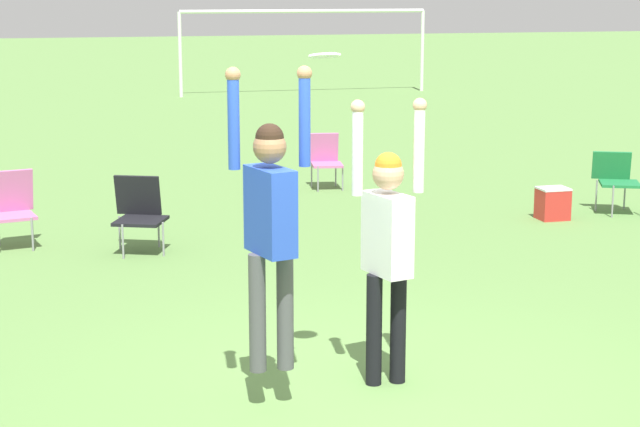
{
  "coord_description": "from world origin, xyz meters",
  "views": [
    {
      "loc": [
        -2.2,
        -6.98,
        2.93
      ],
      "look_at": [
        -0.22,
        0.47,
        1.3
      ],
      "focal_mm": 60.0,
      "sensor_mm": 36.0,
      "label": 1
    }
  ],
  "objects": [
    {
      "name": "cooler_box",
      "position": [
        4.17,
        5.3,
        0.21
      ],
      "size": [
        0.38,
        0.32,
        0.42
      ],
      "color": "red",
      "rests_on": "ground_plane"
    },
    {
      "name": "soccer_goal",
      "position": [
        5.16,
        22.35,
        1.84
      ],
      "size": [
        7.1,
        0.1,
        2.35
      ],
      "color": "white",
      "rests_on": "ground_plane"
    },
    {
      "name": "camping_chair_1",
      "position": [
        -1.14,
        4.96,
        0.47
      ],
      "size": [
        0.68,
        0.74,
        0.85
      ],
      "rotation": [
        0.0,
        0.0,
        2.74
      ],
      "color": "gray",
      "rests_on": "ground_plane"
    },
    {
      "name": "person_jumping",
      "position": [
        -0.68,
        0.05,
        1.42
      ],
      "size": [
        0.59,
        0.48,
        2.14
      ],
      "rotation": [
        0.0,
        0.0,
        1.82
      ],
      "color": "#4C4C51",
      "rests_on": "ground_plane"
    },
    {
      "name": "camping_chair_0",
      "position": [
        1.92,
        8.19,
        0.46
      ],
      "size": [
        0.51,
        0.54,
        0.82
      ],
      "rotation": [
        0.0,
        0.0,
        2.99
      ],
      "color": "gray",
      "rests_on": "ground_plane"
    },
    {
      "name": "camping_chair_2",
      "position": [
        5.19,
        5.5,
        0.47
      ],
      "size": [
        0.66,
        0.71,
        0.8
      ],
      "rotation": [
        0.0,
        0.0,
        2.73
      ],
      "color": "gray",
      "rests_on": "ground_plane"
    },
    {
      "name": "ground_plane",
      "position": [
        0.0,
        0.0,
        0.0
      ],
      "size": [
        120.0,
        120.0,
        0.0
      ],
      "primitive_type": "plane",
      "color": "#608C47"
    },
    {
      "name": "frisbee",
      "position": [
        -0.23,
        0.3,
        2.47
      ],
      "size": [
        0.23,
        0.23,
        0.06
      ],
      "color": "white"
    },
    {
      "name": "person_defending",
      "position": [
        0.25,
        0.29,
        1.14
      ],
      "size": [
        0.57,
        0.46,
        2.15
      ],
      "rotation": [
        0.0,
        0.0,
        -1.32
      ],
      "color": "black",
      "rests_on": "ground_plane"
    },
    {
      "name": "camping_chair_3",
      "position": [
        -2.51,
        5.55,
        0.49
      ],
      "size": [
        0.53,
        0.57,
        0.88
      ],
      "rotation": [
        0.0,
        0.0,
        3.35
      ],
      "color": "gray",
      "rests_on": "ground_plane"
    }
  ]
}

